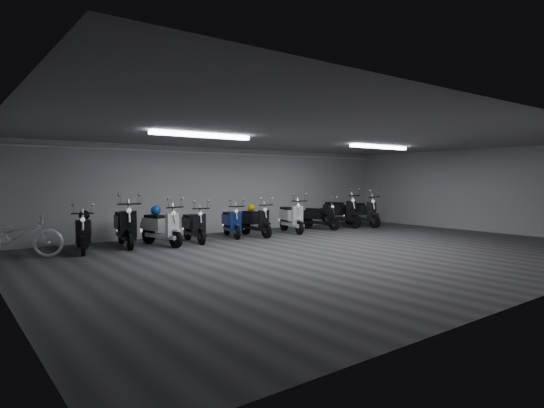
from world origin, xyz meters
TOP-DOWN VIEW (x-y plane):
  - floor at (0.00, 0.00)m, footprint 14.00×10.00m
  - ceiling at (0.00, 0.00)m, footprint 14.00×10.00m
  - back_wall at (0.00, 5.00)m, footprint 14.00×0.01m
  - right_wall at (7.00, 0.00)m, footprint 0.01×10.00m
  - fluor_strip_left at (-3.00, 1.00)m, footprint 2.40×0.18m
  - fluor_strip_right at (3.00, 1.00)m, footprint 2.40×0.18m
  - conduit at (0.00, 4.92)m, footprint 13.60×0.05m
  - scooter_0 at (-4.90, 3.46)m, footprint 1.00×1.73m
  - scooter_1 at (-3.80, 3.74)m, footprint 0.95×2.01m
  - scooter_2 at (-2.97, 3.33)m, footprint 0.98×1.84m
  - scooter_3 at (-1.98, 3.40)m, footprint 0.73×1.69m
  - scooter_4 at (-0.56, 3.70)m, footprint 0.95×1.71m
  - scooter_5 at (0.14, 3.43)m, footprint 0.58×1.67m
  - scooter_6 at (1.67, 3.55)m, footprint 1.02×1.88m
  - scooter_7 at (3.04, 3.60)m, footprint 1.04×1.69m
  - scooter_8 at (4.20, 3.74)m, footprint 0.75×2.00m
  - scooter_9 at (4.98, 3.41)m, footprint 0.71×1.90m
  - bicycle at (-6.32, 3.50)m, footprint 2.02×1.31m
  - helmet_0 at (0.14, 3.66)m, footprint 0.23×0.23m
  - helmet_1 at (-3.03, 3.57)m, footprint 0.26×0.26m
  - helmet_2 at (-4.83, 3.68)m, footprint 0.26×0.26m

SIDE VIEW (x-z plane):
  - floor at x=0.00m, z-range -0.01..0.00m
  - scooter_7 at x=3.04m, z-range 0.00..1.19m
  - scooter_4 at x=-0.56m, z-range 0.00..1.21m
  - scooter_3 at x=-1.98m, z-range 0.00..1.22m
  - scooter_0 at x=-4.90m, z-range 0.00..1.22m
  - bicycle at x=-6.32m, z-range 0.00..1.24m
  - scooter_5 at x=0.14m, z-range 0.00..1.24m
  - scooter_2 at x=-2.97m, z-range 0.00..1.30m
  - scooter_6 at x=1.67m, z-range 0.00..1.33m
  - scooter_9 at x=4.98m, z-range 0.00..1.40m
  - scooter_1 at x=-3.80m, z-range 0.00..1.44m
  - scooter_8 at x=4.20m, z-range 0.00..1.46m
  - helmet_0 at x=0.14m, z-range 0.77..1.00m
  - helmet_2 at x=-4.83m, z-range 0.76..1.01m
  - helmet_1 at x=-3.03m, z-range 0.81..1.07m
  - back_wall at x=0.00m, z-range 0.00..2.80m
  - right_wall at x=7.00m, z-range 0.00..2.80m
  - conduit at x=0.00m, z-range 2.59..2.65m
  - fluor_strip_left at x=-3.00m, z-range 2.70..2.78m
  - fluor_strip_right at x=3.00m, z-range 2.70..2.78m
  - ceiling at x=0.00m, z-range 2.80..2.81m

